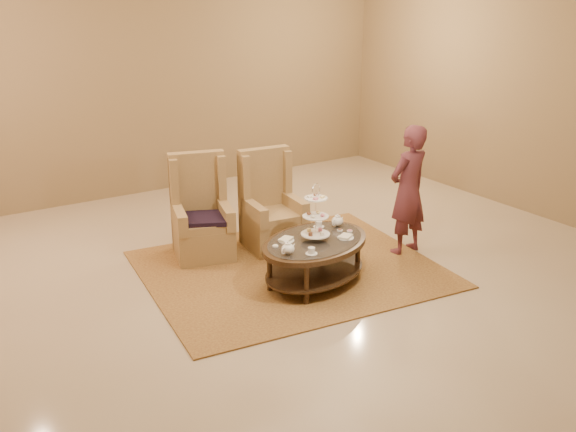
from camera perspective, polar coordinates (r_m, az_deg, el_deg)
ground at (r=6.93m, az=0.97°, el=-5.97°), size 8.00×8.00×0.00m
ceiling at (r=6.93m, az=0.97°, el=-5.97°), size 8.00×8.00×0.02m
wall_back at (r=9.91m, az=-12.14°, el=12.02°), size 8.00×0.04×3.50m
wall_right at (r=9.18m, az=22.71°, el=10.38°), size 0.04×8.00×3.50m
rug at (r=7.24m, az=0.19°, el=-4.73°), size 3.42×2.95×0.02m
tea_table at (r=6.77m, az=2.42°, el=-2.85°), size 1.55×1.29×1.12m
armchair_left at (r=7.57m, az=-7.69°, el=-0.53°), size 0.80×0.82×1.20m
armchair_right at (r=7.77m, az=-1.57°, el=0.11°), size 0.71×0.73×1.19m
person at (r=7.58m, az=10.63°, el=2.25°), size 0.61×0.44×1.54m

